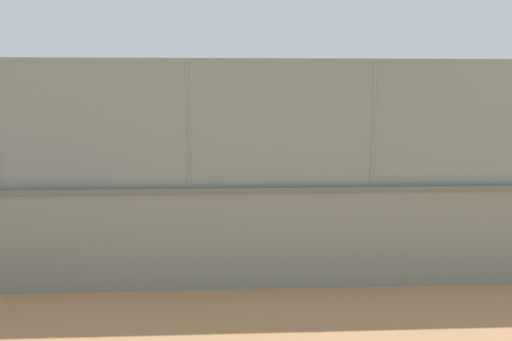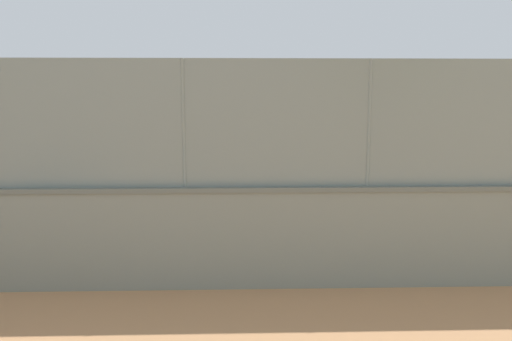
% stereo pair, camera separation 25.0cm
% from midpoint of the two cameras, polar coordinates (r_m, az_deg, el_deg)
% --- Properties ---
extents(ground_plane, '(260.00, 260.00, 0.00)m').
position_cam_midpoint_polar(ground_plane, '(18.79, 2.06, -1.91)').
color(ground_plane, tan).
extents(perimeter_wall, '(25.54, 0.51, 1.78)m').
position_cam_midpoint_polar(perimeter_wall, '(9.36, 11.60, -6.95)').
color(perimeter_wall, gray).
rests_on(perimeter_wall, ground_plane).
extents(fence_panel_on_wall, '(25.10, 0.22, 2.15)m').
position_cam_midpoint_polar(fence_panel_on_wall, '(9.05, 11.96, 5.11)').
color(fence_panel_on_wall, gray).
rests_on(fence_panel_on_wall, perimeter_wall).
extents(player_at_service_line, '(0.86, 0.98, 1.64)m').
position_cam_midpoint_polar(player_at_service_line, '(17.41, -7.68, 0.44)').
color(player_at_service_line, '#591919').
rests_on(player_at_service_line, ground_plane).
extents(player_crossing_court, '(1.17, 0.78, 1.69)m').
position_cam_midpoint_polar(player_crossing_court, '(19.14, 3.83, 1.31)').
color(player_crossing_court, black).
rests_on(player_crossing_court, ground_plane).
extents(player_foreground_swinging, '(0.98, 0.68, 1.66)m').
position_cam_midpoint_polar(player_foreground_swinging, '(11.54, -10.62, -3.61)').
color(player_foreground_swinging, '#591919').
rests_on(player_foreground_swinging, ground_plane).
extents(sports_ball, '(0.11, 0.11, 0.11)m').
position_cam_midpoint_polar(sports_ball, '(17.12, -11.09, -2.88)').
color(sports_ball, '#3399D8').
rests_on(sports_ball, ground_plane).
extents(courtside_bench, '(1.60, 0.39, 0.87)m').
position_cam_midpoint_polar(courtside_bench, '(11.12, 8.78, -6.76)').
color(courtside_bench, gray).
rests_on(courtside_bench, ground_plane).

